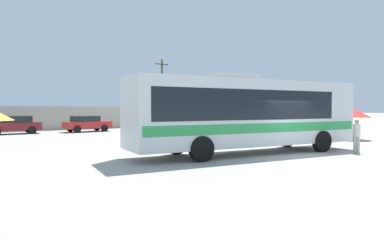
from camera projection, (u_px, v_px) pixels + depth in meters
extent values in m
plane|color=#A3A099|center=(179.00, 139.00, 23.54)|extent=(300.00, 300.00, 0.00)
cube|color=#B2AD9E|center=(105.00, 117.00, 36.06)|extent=(80.00, 0.30, 2.35)
cube|color=silver|center=(248.00, 113.00, 15.94)|extent=(11.80, 3.84, 3.00)
cube|color=black|center=(238.00, 105.00, 15.66)|extent=(9.73, 3.63, 1.32)
cube|color=green|center=(248.00, 127.00, 15.96)|extent=(11.57, 3.84, 0.42)
cube|color=#19212D|center=(333.00, 102.00, 18.58)|extent=(0.30, 2.28, 1.56)
cube|color=green|center=(333.00, 133.00, 18.64)|extent=(0.34, 2.49, 0.72)
cube|color=#B2B2B2|center=(233.00, 78.00, 15.49)|extent=(2.34, 1.64, 0.24)
cylinder|color=black|center=(287.00, 138.00, 18.72)|extent=(1.07, 0.42, 1.04)
cylinder|color=black|center=(322.00, 141.00, 16.55)|extent=(1.07, 0.42, 1.04)
cylinder|color=black|center=(176.00, 143.00, 15.62)|extent=(1.07, 0.42, 1.04)
cylinder|color=black|center=(201.00, 149.00, 13.44)|extent=(1.07, 0.42, 1.04)
cylinder|color=#B7B2A8|center=(355.00, 145.00, 16.20)|extent=(0.15, 0.15, 0.79)
cylinder|color=#B7B2A8|center=(358.00, 145.00, 16.14)|extent=(0.15, 0.15, 0.79)
cylinder|color=silver|center=(357.00, 130.00, 16.15)|extent=(0.45, 0.45, 0.62)
sphere|color=tan|center=(357.00, 121.00, 16.14)|extent=(0.21, 0.21, 0.21)
cylinder|color=gray|center=(352.00, 124.00, 23.32)|extent=(0.05, 0.05, 2.13)
cone|color=red|center=(353.00, 113.00, 23.29)|extent=(2.37, 2.37, 0.65)
cube|color=brown|center=(352.00, 137.00, 23.35)|extent=(0.51, 0.51, 0.36)
cube|color=maroon|center=(13.00, 126.00, 28.19)|extent=(4.24, 1.91, 0.65)
cube|color=black|center=(16.00, 119.00, 28.29)|extent=(2.35, 1.72, 0.53)
cylinder|color=black|center=(32.00, 130.00, 28.23)|extent=(0.65, 0.24, 0.64)
cylinder|color=black|center=(28.00, 129.00, 29.67)|extent=(0.65, 0.24, 0.64)
cube|color=red|center=(87.00, 125.00, 30.97)|extent=(4.25, 2.16, 0.62)
cube|color=black|center=(85.00, 119.00, 30.82)|extent=(2.40, 1.85, 0.51)
cylinder|color=black|center=(97.00, 127.00, 32.46)|extent=(0.66, 0.28, 0.64)
cylinder|color=black|center=(105.00, 128.00, 31.09)|extent=(0.66, 0.28, 0.64)
cylinder|color=black|center=(70.00, 128.00, 30.86)|extent=(0.66, 0.28, 0.64)
cylinder|color=black|center=(77.00, 129.00, 29.49)|extent=(0.66, 0.28, 0.64)
cube|color=#B7BABF|center=(155.00, 123.00, 35.01)|extent=(4.30, 1.80, 0.61)
cube|color=black|center=(153.00, 118.00, 34.87)|extent=(2.37, 1.66, 0.50)
cylinder|color=black|center=(162.00, 125.00, 36.49)|extent=(0.64, 0.22, 0.64)
cylinder|color=black|center=(171.00, 126.00, 35.03)|extent=(0.64, 0.22, 0.64)
cylinder|color=black|center=(140.00, 126.00, 35.01)|extent=(0.64, 0.22, 0.64)
cylinder|color=black|center=(148.00, 127.00, 33.55)|extent=(0.64, 0.22, 0.64)
cylinder|color=#4C3823|center=(162.00, 92.00, 42.99)|extent=(0.24, 0.24, 8.38)
cube|color=#473321|center=(162.00, 64.00, 42.87)|extent=(1.80, 0.13, 0.12)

